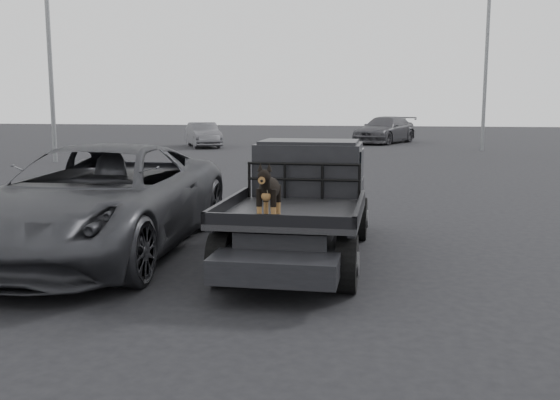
% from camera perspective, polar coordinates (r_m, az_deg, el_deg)
% --- Properties ---
extents(ground, '(120.00, 120.00, 0.00)m').
position_cam_1_polar(ground, '(8.22, -2.31, -8.27)').
color(ground, black).
rests_on(ground, ground).
extents(flatbed_ute, '(2.00, 5.40, 0.92)m').
position_cam_1_polar(flatbed_ute, '(9.79, 1.98, -2.69)').
color(flatbed_ute, black).
rests_on(flatbed_ute, ground).
extents(ute_cab, '(1.72, 1.30, 0.88)m').
position_cam_1_polar(ute_cab, '(10.59, 2.72, 3.10)').
color(ute_cab, black).
rests_on(ute_cab, flatbed_ute).
extents(headache_rack, '(1.80, 0.08, 0.55)m').
position_cam_1_polar(headache_rack, '(9.87, 2.16, 1.72)').
color(headache_rack, black).
rests_on(headache_rack, flatbed_ute).
extents(dog, '(0.32, 0.60, 0.74)m').
position_cam_1_polar(dog, '(7.89, -1.01, 0.62)').
color(dog, black).
rests_on(dog, flatbed_ute).
extents(parked_suv, '(3.15, 6.40, 1.75)m').
position_cam_1_polar(parked_suv, '(10.49, -16.28, 0.03)').
color(parked_suv, '#303035').
rests_on(parked_suv, ground).
extents(distant_car_a, '(3.10, 4.31, 1.35)m').
position_cam_1_polar(distant_car_a, '(35.07, -7.02, 5.95)').
color(distant_car_a, '#4D4D52').
rests_on(distant_car_a, ground).
extents(distant_car_b, '(4.25, 5.96, 1.60)m').
position_cam_1_polar(distant_car_b, '(38.65, 9.57, 6.34)').
color(distant_car_b, '#3F3F43').
rests_on(distant_car_b, ground).
extents(floodlight_mid, '(1.08, 0.28, 13.29)m').
position_cam_1_polar(floodlight_mid, '(34.02, 18.57, 16.57)').
color(floodlight_mid, slate).
rests_on(floodlight_mid, ground).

